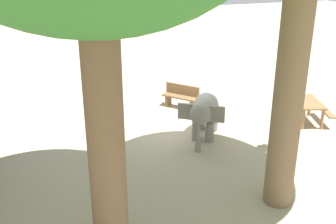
{
  "coord_description": "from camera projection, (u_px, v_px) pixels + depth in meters",
  "views": [
    {
      "loc": [
        -11.7,
        4.79,
        5.53
      ],
      "look_at": [
        -0.39,
        0.87,
        0.8
      ],
      "focal_mm": 43.59,
      "sensor_mm": 36.0,
      "label": 1
    }
  ],
  "objects": [
    {
      "name": "ground_plane",
      "position": [
        188.0,
        127.0,
        13.77
      ],
      "size": [
        60.0,
        60.0,
        0.0
      ],
      "primitive_type": "plane",
      "color": "#BAA88C"
    },
    {
      "name": "elephant",
      "position": [
        205.0,
        111.0,
        12.64
      ],
      "size": [
        1.99,
        1.83,
        1.45
      ],
      "rotation": [
        0.0,
        0.0,
        2.55
      ],
      "color": "gray",
      "rests_on": "ground_plane"
    },
    {
      "name": "person_handler",
      "position": [
        280.0,
        122.0,
        11.76
      ],
      "size": [
        0.37,
        0.4,
        1.62
      ],
      "rotation": [
        0.0,
        0.0,
        0.73
      ],
      "color": "#3F3833",
      "rests_on": "ground_plane"
    },
    {
      "name": "wooden_bench",
      "position": [
        181.0,
        96.0,
        15.32
      ],
      "size": [
        1.33,
        1.21,
        0.88
      ],
      "rotation": [
        0.0,
        0.0,
        0.7
      ],
      "color": "brown",
      "rests_on": "ground_plane"
    },
    {
      "name": "picnic_table_near",
      "position": [
        307.0,
        106.0,
        13.95
      ],
      "size": [
        1.88,
        1.87,
        0.78
      ],
      "rotation": [
        0.0,
        0.0,
        5.97
      ],
      "color": "olive",
      "rests_on": "ground_plane"
    }
  ]
}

